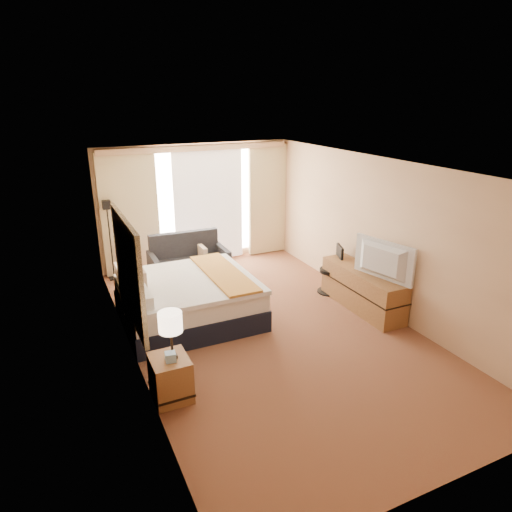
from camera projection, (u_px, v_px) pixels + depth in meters
name	position (u px, v px, depth m)	size (l,w,h in m)	color
floor	(268.00, 329.00, 7.32)	(4.20, 7.00, 0.02)	#5A1F19
ceiling	(270.00, 166.00, 6.46)	(4.20, 7.00, 0.02)	silver
wall_back	(197.00, 205.00, 9.88)	(4.20, 0.02, 2.60)	#DBB185
wall_front	(452.00, 373.00, 3.90)	(4.20, 0.02, 2.60)	#DBB185
wall_left	(128.00, 274.00, 6.05)	(0.02, 7.00, 2.60)	#DBB185
wall_right	(380.00, 235.00, 7.73)	(0.02, 7.00, 2.60)	#DBB185
headboard	(128.00, 270.00, 6.24)	(0.06, 1.85, 1.50)	black
nightstand_left	(171.00, 378.00, 5.59)	(0.45, 0.52, 0.55)	#996637
nightstand_right	(132.00, 299.00, 7.72)	(0.45, 0.52, 0.55)	#996637
media_dresser	(362.00, 289.00, 7.94)	(0.50, 1.80, 0.70)	#996637
window	(208.00, 203.00, 9.94)	(2.30, 0.02, 2.30)	white
curtains	(198.00, 201.00, 9.74)	(4.12, 0.19, 2.56)	beige
bed	(188.00, 299.00, 7.50)	(2.11, 1.93, 1.03)	black
loveseat	(189.00, 266.00, 9.13)	(1.53, 0.84, 0.95)	maroon
floor_lamp	(109.00, 224.00, 8.94)	(0.21, 0.21, 1.63)	black
desk_chair	(333.00, 272.00, 8.55)	(0.46, 0.46, 0.93)	black
lamp_left	(170.00, 323.00, 5.36)	(0.29, 0.29, 0.60)	black
lamp_right	(131.00, 260.00, 7.44)	(0.28, 0.28, 0.58)	black
tissue_box	(170.00, 357.00, 5.42)	(0.12, 0.12, 0.11)	#86AED0
telephone	(133.00, 280.00, 7.73)	(0.19, 0.15, 0.07)	black
television	(380.00, 261.00, 7.33)	(1.12, 0.15, 0.65)	black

